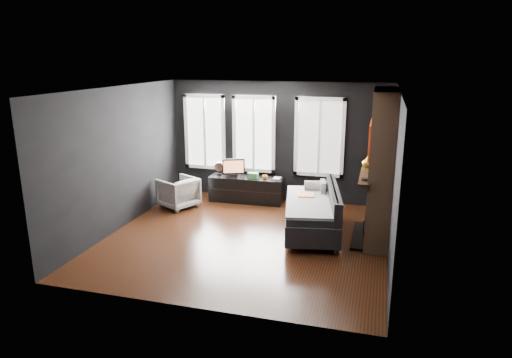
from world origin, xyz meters
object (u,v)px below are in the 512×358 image
(media_console, at_px, (247,189))
(mantel_vase, at_px, (367,162))
(armchair, at_px, (178,191))
(book, at_px, (274,173))
(mug, at_px, (265,176))
(monitor, at_px, (234,166))
(sofa, at_px, (312,209))

(media_console, bearing_deg, mantel_vase, -22.95)
(armchair, xyz_separation_m, book, (1.94, 0.86, 0.32))
(media_console, bearing_deg, armchair, -150.42)
(mug, bearing_deg, book, 37.03)
(mug, xyz_separation_m, book, (0.17, 0.13, 0.06))
(book, bearing_deg, mantel_vase, -28.42)
(mug, relative_size, book, 0.51)
(monitor, relative_size, book, 2.28)
(mug, height_order, book, book)
(monitor, bearing_deg, sofa, -56.19)
(sofa, bearing_deg, monitor, 133.70)
(armchair, xyz_separation_m, monitor, (1.03, 0.76, 0.44))
(armchair, height_order, book, book)
(armchair, distance_m, monitor, 1.36)
(sofa, distance_m, mantel_vase, 1.37)
(media_console, xyz_separation_m, monitor, (-0.30, -0.04, 0.52))
(sofa, bearing_deg, armchair, 156.71)
(sofa, xyz_separation_m, media_console, (-1.72, 1.50, -0.16))
(media_console, relative_size, mantel_vase, 8.14)
(armchair, height_order, media_console, armchair)
(sofa, height_order, mantel_vase, mantel_vase)
(armchair, bearing_deg, monitor, 154.39)
(book, height_order, mantel_vase, mantel_vase)
(sofa, bearing_deg, mantel_vase, 14.95)
(monitor, relative_size, mug, 4.50)
(monitor, bearing_deg, mug, -22.21)
(armchair, xyz_separation_m, mug, (1.78, 0.74, 0.27))
(sofa, bearing_deg, mug, 121.16)
(mug, height_order, mantel_vase, mantel_vase)
(media_console, height_order, monitor, monitor)
(sofa, xyz_separation_m, mantel_vase, (0.95, 0.45, 0.88))
(monitor, distance_m, mantel_vase, 3.18)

